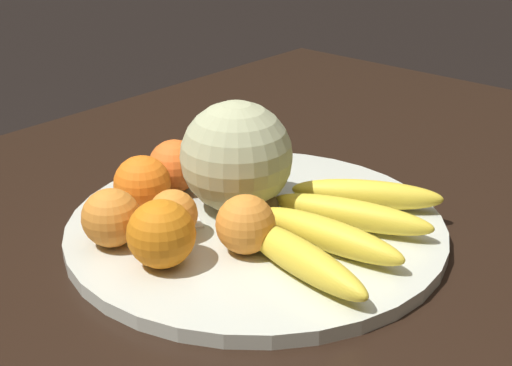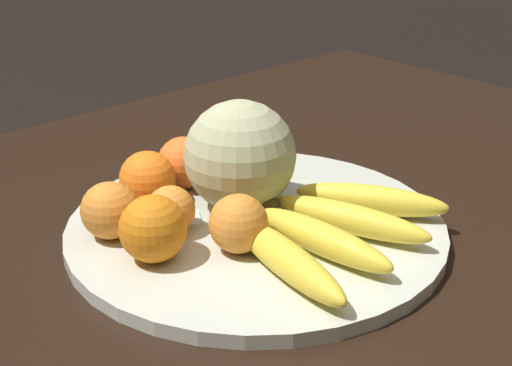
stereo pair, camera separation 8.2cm
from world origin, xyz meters
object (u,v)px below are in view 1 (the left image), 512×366
at_px(banana_bunch, 335,225).
at_px(orange_top_small, 175,166).
at_px(fruit_bowl, 256,227).
at_px(orange_front_right, 246,224).
at_px(orange_back_right, 173,214).
at_px(melon, 236,157).
at_px(orange_mid_center, 161,234).
at_px(kitchen_table, 247,310).
at_px(orange_front_left, 142,184).
at_px(produce_tag, 161,226).
at_px(orange_back_left, 111,218).

height_order(banana_bunch, orange_top_small, orange_top_small).
distance_m(fruit_bowl, banana_bunch, 0.10).
xyz_separation_m(orange_front_right, orange_back_right, (0.03, -0.08, -0.00)).
distance_m(melon, orange_mid_center, 0.16).
relative_size(kitchen_table, orange_mid_center, 22.40).
bearing_deg(orange_back_right, kitchen_table, 121.67).
xyz_separation_m(kitchen_table, fruit_bowl, (-0.05, -0.03, 0.08)).
bearing_deg(orange_back_right, orange_mid_center, 36.52).
bearing_deg(orange_front_right, orange_back_right, -70.32).
relative_size(melon, orange_front_left, 1.95).
bearing_deg(orange_front_right, kitchen_table, -142.26).
distance_m(melon, orange_top_small, 0.10).
height_order(melon, orange_front_left, melon).
xyz_separation_m(fruit_bowl, orange_back_right, (0.09, -0.05, 0.04)).
bearing_deg(orange_back_right, orange_front_left, -106.08).
bearing_deg(kitchen_table, banana_bunch, 135.39).
distance_m(banana_bunch, orange_top_small, 0.23).
height_order(melon, orange_front_right, melon).
bearing_deg(orange_front_left, melon, 134.38).
bearing_deg(banana_bunch, orange_mid_center, -132.85).
height_order(fruit_bowl, produce_tag, produce_tag).
bearing_deg(orange_mid_center, produce_tag, -129.98).
bearing_deg(banana_bunch, orange_front_right, -134.67).
bearing_deg(orange_back_left, orange_back_right, 145.85).
bearing_deg(melon, banana_bunch, 95.16).
bearing_deg(orange_back_right, orange_back_left, -34.15).
bearing_deg(produce_tag, orange_back_left, 20.34).
height_order(melon, banana_bunch, melon).
relative_size(melon, orange_front_right, 2.07).
xyz_separation_m(melon, orange_back_left, (0.16, -0.04, -0.03)).
xyz_separation_m(banana_bunch, orange_mid_center, (0.16, -0.10, 0.02)).
height_order(orange_front_left, orange_back_left, orange_front_left).
height_order(melon, orange_back_right, melon).
bearing_deg(orange_back_left, fruit_bowl, 150.19).
xyz_separation_m(kitchen_table, orange_top_small, (-0.04, -0.16, 0.12)).
height_order(kitchen_table, orange_back_left, orange_back_left).
xyz_separation_m(orange_back_left, orange_top_small, (-0.14, -0.05, 0.00)).
distance_m(orange_mid_center, orange_top_small, 0.19).
distance_m(banana_bunch, orange_back_left, 0.25).
height_order(fruit_bowl, orange_back_left, orange_back_left).
height_order(kitchen_table, orange_mid_center, orange_mid_center).
xyz_separation_m(melon, orange_front_right, (0.07, 0.08, -0.04)).
height_order(kitchen_table, fruit_bowl, fruit_bowl).
bearing_deg(produce_tag, orange_top_small, -113.36).
relative_size(orange_mid_center, orange_back_left, 1.11).
relative_size(fruit_bowl, banana_bunch, 1.64).
distance_m(orange_back_right, orange_top_small, 0.13).
distance_m(banana_bunch, orange_front_right, 0.10).
relative_size(kitchen_table, banana_bunch, 5.97).
bearing_deg(banana_bunch, fruit_bowl, -175.67).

